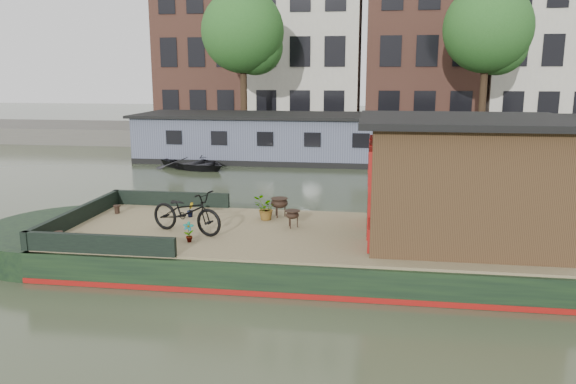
# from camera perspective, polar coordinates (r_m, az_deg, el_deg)

# --- Properties ---
(ground) EXTENTS (120.00, 120.00, 0.00)m
(ground) POSITION_cam_1_polar(r_m,az_deg,el_deg) (11.83, 6.00, -7.30)
(ground) COLOR #273220
(ground) RESTS_ON ground
(houseboat_hull) EXTENTS (14.01, 4.02, 0.60)m
(houseboat_hull) POSITION_cam_1_polar(r_m,az_deg,el_deg) (11.87, -0.44, -5.79)
(houseboat_hull) COLOR black
(houseboat_hull) RESTS_ON ground
(houseboat_deck) EXTENTS (11.80, 3.80, 0.05)m
(houseboat_deck) POSITION_cam_1_polar(r_m,az_deg,el_deg) (11.64, 6.07, -4.40)
(houseboat_deck) COLOR #7D6E4D
(houseboat_deck) RESTS_ON houseboat_hull
(bow_bulwark) EXTENTS (3.00, 4.00, 0.35)m
(bow_bulwark) POSITION_cam_1_polar(r_m,az_deg,el_deg) (12.82, -17.19, -2.43)
(bow_bulwark) COLOR black
(bow_bulwark) RESTS_ON houseboat_deck
(cabin) EXTENTS (4.00, 3.50, 2.42)m
(cabin) POSITION_cam_1_polar(r_m,az_deg,el_deg) (11.49, 17.17, 1.33)
(cabin) COLOR #301F12
(cabin) RESTS_ON houseboat_deck
(bicycle) EXTENTS (1.81, 1.12, 0.90)m
(bicycle) POSITION_cam_1_polar(r_m,az_deg,el_deg) (11.75, -10.27, -1.99)
(bicycle) COLOR black
(bicycle) RESTS_ON houseboat_deck
(potted_plant_a) EXTENTS (0.24, 0.19, 0.41)m
(potted_plant_a) POSITION_cam_1_polar(r_m,az_deg,el_deg) (11.16, -10.06, -4.03)
(potted_plant_a) COLOR #96542A
(potted_plant_a) RESTS_ON houseboat_deck
(potted_plant_b) EXTENTS (0.18, 0.21, 0.33)m
(potted_plant_b) POSITION_cam_1_polar(r_m,az_deg,el_deg) (13.12, -9.90, -1.78)
(potted_plant_b) COLOR maroon
(potted_plant_b) RESTS_ON houseboat_deck
(potted_plant_c) EXTENTS (0.64, 0.63, 0.53)m
(potted_plant_c) POSITION_cam_1_polar(r_m,az_deg,el_deg) (12.62, -2.33, -1.68)
(potted_plant_c) COLOR brown
(potted_plant_c) RESTS_ON houseboat_deck
(brazier_front) EXTENTS (0.39, 0.39, 0.37)m
(brazier_front) POSITION_cam_1_polar(r_m,az_deg,el_deg) (12.03, 0.45, -2.75)
(brazier_front) COLOR black
(brazier_front) RESTS_ON houseboat_deck
(brazier_rear) EXTENTS (0.54, 0.54, 0.44)m
(brazier_rear) POSITION_cam_1_polar(r_m,az_deg,el_deg) (12.92, -0.88, -1.57)
(brazier_rear) COLOR black
(brazier_rear) RESTS_ON houseboat_deck
(bollard_port) EXTENTS (0.17, 0.17, 0.20)m
(bollard_port) POSITION_cam_1_polar(r_m,az_deg,el_deg) (13.84, -16.98, -1.70)
(bollard_port) COLOR black
(bollard_port) RESTS_ON houseboat_deck
(bollard_stbd) EXTENTS (0.18, 0.18, 0.20)m
(bollard_stbd) POSITION_cam_1_polar(r_m,az_deg,el_deg) (11.94, -22.26, -4.21)
(bollard_stbd) COLOR black
(bollard_stbd) RESTS_ON houseboat_deck
(dinghy) EXTENTS (4.02, 3.70, 0.68)m
(dinghy) POSITION_cam_1_polar(r_m,az_deg,el_deg) (23.82, -9.52, 3.20)
(dinghy) COLOR black
(dinghy) RESTS_ON ground
(far_houseboat) EXTENTS (20.40, 4.40, 2.11)m
(far_houseboat) POSITION_cam_1_polar(r_m,az_deg,el_deg) (25.34, 7.49, 5.21)
(far_houseboat) COLOR #4F556A
(far_houseboat) RESTS_ON ground
(quay) EXTENTS (60.00, 6.00, 0.90)m
(quay) POSITION_cam_1_polar(r_m,az_deg,el_deg) (31.86, 7.70, 5.62)
(quay) COLOR #47443F
(quay) RESTS_ON ground
(townhouse_row) EXTENTS (27.25, 8.00, 16.50)m
(townhouse_row) POSITION_cam_1_polar(r_m,az_deg,el_deg) (38.88, 8.44, 17.72)
(townhouse_row) COLOR brown
(townhouse_row) RESTS_ON ground
(tree_left) EXTENTS (4.40, 4.40, 7.40)m
(tree_left) POSITION_cam_1_polar(r_m,az_deg,el_deg) (31.06, -4.31, 15.60)
(tree_left) COLOR #332316
(tree_left) RESTS_ON quay
(tree_right) EXTENTS (4.40, 4.40, 7.40)m
(tree_right) POSITION_cam_1_polar(r_m,az_deg,el_deg) (30.84, 19.84, 14.97)
(tree_right) COLOR #332316
(tree_right) RESTS_ON quay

